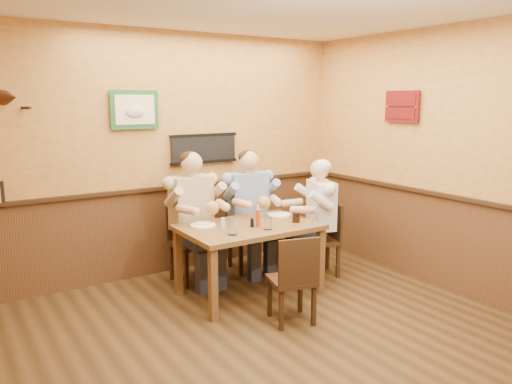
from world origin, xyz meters
TOP-DOWN VIEW (x-y plane):
  - room at (0.13, 0.17)m, footprint 5.02×5.03m
  - dining_table at (0.59, 1.36)m, footprint 1.40×0.90m
  - chair_back_left at (0.25, 2.02)m, footprint 0.45×0.45m
  - chair_back_right at (0.98, 2.01)m, footprint 0.48×0.48m
  - chair_right_end at (1.60, 1.41)m, footprint 0.50×0.50m
  - chair_near_side at (0.56, 0.58)m, footprint 0.47×0.47m
  - diner_tan_shirt at (0.25, 2.02)m, footprint 0.65×0.65m
  - diner_blue_polo at (0.98, 2.01)m, footprint 0.68×0.68m
  - diner_white_elder at (1.60, 1.41)m, footprint 0.72×0.72m
  - water_glass_left at (0.25, 1.12)m, footprint 0.11×0.11m
  - water_glass_mid at (0.65, 1.10)m, footprint 0.09×0.09m
  - cola_tumbler at (1.07, 1.19)m, footprint 0.09×0.09m
  - hot_sauce_bottle at (0.62, 1.25)m, footprint 0.06×0.06m
  - salt_shaker at (0.31, 1.41)m, footprint 0.05×0.05m
  - pepper_shaker at (0.56, 1.26)m, footprint 0.04×0.04m
  - plate_far_left at (0.16, 1.57)m, footprint 0.27×0.27m
  - plate_far_right at (1.10, 1.54)m, footprint 0.29×0.29m

SIDE VIEW (x-z plane):
  - chair_near_side at x=0.56m, z-range 0.00..0.84m
  - chair_right_end at x=1.60m, z-range 0.00..0.86m
  - chair_back_right at x=0.98m, z-range 0.00..0.91m
  - chair_back_left at x=0.25m, z-range 0.00..0.93m
  - diner_white_elder at x=1.60m, z-range 0.00..1.22m
  - diner_blue_polo at x=0.98m, z-range 0.00..1.30m
  - dining_table at x=0.59m, z-range 0.28..1.03m
  - diner_tan_shirt at x=0.25m, z-range 0.00..1.33m
  - plate_far_right at x=1.10m, z-range 0.75..0.77m
  - plate_far_left at x=0.16m, z-range 0.75..0.77m
  - pepper_shaker at x=0.56m, z-range 0.75..0.84m
  - salt_shaker at x=0.31m, z-range 0.75..0.85m
  - cola_tumbler at x=1.07m, z-range 0.75..0.86m
  - water_glass_mid at x=0.65m, z-range 0.75..0.87m
  - water_glass_left at x=0.25m, z-range 0.75..0.88m
  - hot_sauce_bottle at x=0.62m, z-range 0.75..0.95m
  - room at x=0.13m, z-range 0.28..3.09m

